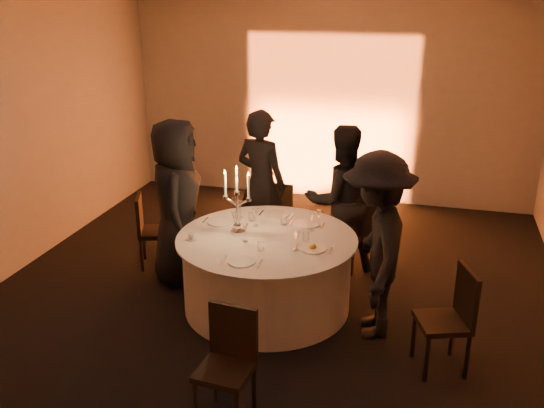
% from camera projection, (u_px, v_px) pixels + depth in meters
% --- Properties ---
extents(floor, '(7.00, 7.00, 0.00)m').
position_uv_depth(floor, '(267.00, 306.00, 6.26)').
color(floor, black).
rests_on(floor, ground).
extents(ceiling, '(7.00, 7.00, 0.00)m').
position_uv_depth(ceiling, '(266.00, 0.00, 5.22)').
color(ceiling, silver).
rests_on(ceiling, wall_back).
extents(wall_back, '(7.00, 0.00, 7.00)m').
position_uv_depth(wall_back, '(330.00, 101.00, 8.91)').
color(wall_back, '#B6B1A9').
rests_on(wall_back, floor).
extents(wall_front, '(7.00, 0.00, 7.00)m').
position_uv_depth(wall_front, '(45.00, 395.00, 2.57)').
color(wall_front, '#B6B1A9').
rests_on(wall_front, floor).
extents(uplighter_fixture, '(0.25, 0.12, 0.10)m').
position_uv_depth(uplighter_fixture, '(324.00, 200.00, 9.14)').
color(uplighter_fixture, black).
rests_on(uplighter_fixture, floor).
extents(banquet_table, '(1.80, 1.80, 0.77)m').
position_uv_depth(banquet_table, '(267.00, 272.00, 6.12)').
color(banquet_table, black).
rests_on(banquet_table, floor).
extents(chair_left, '(0.49, 0.49, 0.86)m').
position_uv_depth(chair_left, '(149.00, 227.00, 7.00)').
color(chair_left, black).
rests_on(chair_left, floor).
extents(chair_back_left, '(0.46, 0.46, 0.93)m').
position_uv_depth(chair_back_left, '(280.00, 212.00, 7.33)').
color(chair_back_left, black).
rests_on(chair_back_left, floor).
extents(chair_back_right, '(0.55, 0.55, 0.91)m').
position_uv_depth(chair_back_right, '(364.00, 228.00, 6.88)').
color(chair_back_right, black).
rests_on(chair_back_right, floor).
extents(chair_right, '(0.52, 0.52, 0.93)m').
position_uv_depth(chair_right, '(452.00, 314.00, 5.09)').
color(chair_right, black).
rests_on(chair_right, floor).
extents(chair_front, '(0.42, 0.42, 0.89)m').
position_uv_depth(chair_front, '(228.00, 358.00, 4.54)').
color(chair_front, black).
rests_on(chair_front, floor).
extents(guest_left, '(0.82, 1.02, 1.82)m').
position_uv_depth(guest_left, '(177.00, 202.00, 6.53)').
color(guest_left, black).
rests_on(guest_left, floor).
extents(guest_back_left, '(0.76, 0.61, 1.79)m').
position_uv_depth(guest_back_left, '(261.00, 184.00, 7.16)').
color(guest_back_left, black).
rests_on(guest_back_left, floor).
extents(guest_back_right, '(1.03, 0.96, 1.71)m').
position_uv_depth(guest_back_right, '(341.00, 199.00, 6.79)').
color(guest_back_right, black).
rests_on(guest_back_right, floor).
extents(guest_right, '(0.85, 1.24, 1.77)m').
position_uv_depth(guest_right, '(376.00, 246.00, 5.51)').
color(guest_right, black).
rests_on(guest_right, floor).
extents(plate_left, '(0.36, 0.29, 0.01)m').
position_uv_depth(plate_left, '(221.00, 221.00, 6.36)').
color(plate_left, white).
rests_on(plate_left, banquet_table).
extents(plate_back_left, '(0.35, 0.27, 0.01)m').
position_uv_depth(plate_back_left, '(276.00, 215.00, 6.55)').
color(plate_back_left, white).
rests_on(plate_back_left, banquet_table).
extents(plate_back_right, '(0.35, 0.26, 0.01)m').
position_uv_depth(plate_back_right, '(307.00, 224.00, 6.30)').
color(plate_back_right, white).
rests_on(plate_back_right, banquet_table).
extents(plate_right, '(0.35, 0.26, 0.08)m').
position_uv_depth(plate_right, '(313.00, 247.00, 5.72)').
color(plate_right, white).
rests_on(plate_right, banquet_table).
extents(plate_front, '(0.36, 0.25, 0.01)m').
position_uv_depth(plate_front, '(242.00, 262.00, 5.45)').
color(plate_front, white).
rests_on(plate_front, banquet_table).
extents(coffee_cup, '(0.11, 0.11, 0.07)m').
position_uv_depth(coffee_cup, '(191.00, 237.00, 5.93)').
color(coffee_cup, white).
rests_on(coffee_cup, banquet_table).
extents(candelabra, '(0.30, 0.14, 0.71)m').
position_uv_depth(candelabra, '(237.00, 210.00, 6.01)').
color(candelabra, silver).
rests_on(candelabra, banquet_table).
extents(wine_glass_a, '(0.07, 0.07, 0.19)m').
position_uv_depth(wine_glass_a, '(319.00, 215.00, 6.19)').
color(wine_glass_a, white).
rests_on(wine_glass_a, banquet_table).
extents(wine_glass_b, '(0.07, 0.07, 0.19)m').
position_uv_depth(wine_glass_b, '(296.00, 237.00, 5.65)').
color(wine_glass_b, white).
rests_on(wine_glass_b, banquet_table).
extents(wine_glass_c, '(0.07, 0.07, 0.19)m').
position_uv_depth(wine_glass_c, '(312.00, 218.00, 6.09)').
color(wine_glass_c, white).
rests_on(wine_glass_c, banquet_table).
extents(wine_glass_d, '(0.07, 0.07, 0.19)m').
position_uv_depth(wine_glass_d, '(256.00, 213.00, 6.22)').
color(wine_glass_d, white).
rests_on(wine_glass_d, banquet_table).
extents(wine_glass_e, '(0.07, 0.07, 0.19)m').
position_uv_depth(wine_glass_e, '(240.00, 206.00, 6.43)').
color(wine_glass_e, white).
rests_on(wine_glass_e, banquet_table).
extents(wine_glass_f, '(0.07, 0.07, 0.19)m').
position_uv_depth(wine_glass_f, '(234.00, 217.00, 6.14)').
color(wine_glass_f, white).
rests_on(wine_glass_f, banquet_table).
extents(wine_glass_g, '(0.07, 0.07, 0.19)m').
position_uv_depth(wine_glass_g, '(238.00, 208.00, 6.36)').
color(wine_glass_g, white).
rests_on(wine_glass_g, banquet_table).
extents(wine_glass_h, '(0.07, 0.07, 0.19)m').
position_uv_depth(wine_glass_h, '(245.00, 228.00, 5.84)').
color(wine_glass_h, white).
rests_on(wine_glass_h, banquet_table).
extents(wine_glass_i, '(0.07, 0.07, 0.19)m').
position_uv_depth(wine_glass_i, '(235.00, 221.00, 6.03)').
color(wine_glass_i, white).
rests_on(wine_glass_i, banquet_table).
extents(tumbler_a, '(0.07, 0.07, 0.09)m').
position_uv_depth(tumbler_a, '(252.00, 217.00, 6.39)').
color(tumbler_a, white).
rests_on(tumbler_a, banquet_table).
extents(tumbler_b, '(0.07, 0.07, 0.09)m').
position_uv_depth(tumbler_b, '(306.00, 237.00, 5.89)').
color(tumbler_b, white).
rests_on(tumbler_b, banquet_table).
extents(tumbler_c, '(0.07, 0.07, 0.09)m').
position_uv_depth(tumbler_c, '(261.00, 246.00, 5.68)').
color(tumbler_c, white).
rests_on(tumbler_c, banquet_table).
extents(tumbler_d, '(0.07, 0.07, 0.09)m').
position_uv_depth(tumbler_d, '(284.00, 220.00, 6.29)').
color(tumbler_d, white).
rests_on(tumbler_d, banquet_table).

